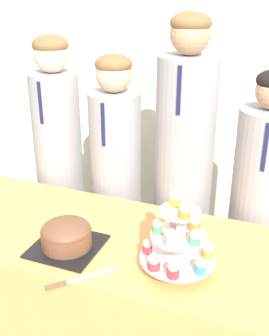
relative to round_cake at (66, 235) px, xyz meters
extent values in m
cube|color=beige|center=(0.11, 1.47, 0.51)|extent=(9.00, 0.06, 2.70)
cube|color=#EF9951|center=(0.11, 0.14, -0.45)|extent=(1.64, 0.67, 0.78)
cube|color=black|center=(0.00, 0.00, -0.05)|extent=(0.27, 0.27, 0.01)
cylinder|color=brown|center=(0.00, 0.00, -0.01)|extent=(0.21, 0.21, 0.07)
ellipsoid|color=brown|center=(0.00, 0.00, 0.03)|extent=(0.20, 0.20, 0.07)
cube|color=silver|center=(0.18, -0.13, -0.06)|extent=(0.14, 0.15, 0.00)
cube|color=brown|center=(0.08, -0.23, -0.06)|extent=(0.07, 0.07, 0.01)
cylinder|color=silver|center=(0.46, 0.03, 0.07)|extent=(0.02, 0.02, 0.25)
cylinder|color=silver|center=(0.46, 0.03, -0.01)|extent=(0.28, 0.28, 0.01)
cylinder|color=silver|center=(0.46, 0.03, 0.09)|extent=(0.21, 0.21, 0.01)
cylinder|color=silver|center=(0.46, 0.03, 0.19)|extent=(0.15, 0.15, 0.01)
cylinder|color=#3893DB|center=(0.56, -0.03, 0.01)|extent=(0.04, 0.04, 0.03)
sphere|color=#F4E5C6|center=(0.56, -0.03, 0.04)|extent=(0.04, 0.04, 0.04)
cylinder|color=orange|center=(0.56, 0.08, 0.01)|extent=(0.04, 0.04, 0.03)
sphere|color=white|center=(0.56, 0.08, 0.03)|extent=(0.04, 0.04, 0.04)
cylinder|color=#E5333D|center=(0.48, 0.14, 0.01)|extent=(0.04, 0.04, 0.03)
sphere|color=#F4E5C6|center=(0.48, 0.14, 0.04)|extent=(0.04, 0.04, 0.04)
cylinder|color=#3893DB|center=(0.38, 0.11, 0.00)|extent=(0.04, 0.04, 0.02)
sphere|color=silver|center=(0.38, 0.11, 0.03)|extent=(0.03, 0.03, 0.03)
cylinder|color=#E5333D|center=(0.34, 0.02, 0.01)|extent=(0.04, 0.04, 0.03)
sphere|color=silver|center=(0.34, 0.02, 0.03)|extent=(0.04, 0.04, 0.04)
cylinder|color=#E5333D|center=(0.40, -0.07, 0.01)|extent=(0.05, 0.05, 0.03)
sphere|color=#F4E5C6|center=(0.40, -0.07, 0.03)|extent=(0.04, 0.04, 0.04)
cylinder|color=#E5333D|center=(0.48, -0.09, 0.01)|extent=(0.04, 0.04, 0.03)
sphere|color=beige|center=(0.48, -0.09, 0.04)|extent=(0.04, 0.04, 0.04)
cylinder|color=orange|center=(0.51, 0.08, 0.11)|extent=(0.05, 0.05, 0.03)
sphere|color=silver|center=(0.51, 0.08, 0.14)|extent=(0.05, 0.05, 0.05)
cylinder|color=pink|center=(0.43, 0.09, 0.11)|extent=(0.05, 0.05, 0.03)
sphere|color=silver|center=(0.43, 0.09, 0.14)|extent=(0.04, 0.04, 0.04)
cylinder|color=#4CB766|center=(0.38, 0.01, 0.11)|extent=(0.04, 0.04, 0.03)
sphere|color=white|center=(0.38, 0.01, 0.13)|extent=(0.04, 0.04, 0.04)
cylinder|color=pink|center=(0.45, -0.05, 0.11)|extent=(0.05, 0.05, 0.03)
sphere|color=beige|center=(0.45, -0.05, 0.14)|extent=(0.04, 0.04, 0.04)
cylinder|color=#4CB766|center=(0.53, -0.01, 0.11)|extent=(0.04, 0.04, 0.03)
sphere|color=silver|center=(0.53, -0.01, 0.13)|extent=(0.04, 0.04, 0.04)
cylinder|color=orange|center=(0.49, -0.01, 0.21)|extent=(0.04, 0.04, 0.03)
sphere|color=beige|center=(0.49, -0.01, 0.23)|extent=(0.04, 0.04, 0.04)
cylinder|color=yellow|center=(0.43, 0.06, 0.21)|extent=(0.05, 0.05, 0.03)
sphere|color=silver|center=(0.43, 0.06, 0.23)|extent=(0.05, 0.05, 0.05)
cylinder|color=#939399|center=(-0.43, 0.67, -0.17)|extent=(0.27, 0.27, 1.34)
sphere|color=beige|center=(-0.43, 0.67, 0.60)|extent=(0.19, 0.19, 0.19)
ellipsoid|color=brown|center=(-0.43, 0.67, 0.65)|extent=(0.19, 0.19, 0.10)
cube|color=#191E47|center=(-0.43, 0.53, 0.38)|extent=(0.02, 0.01, 0.22)
cylinder|color=#939399|center=(-0.08, 0.67, -0.20)|extent=(0.28, 0.28, 1.27)
sphere|color=#D6AD89|center=(-0.08, 0.67, 0.52)|extent=(0.18, 0.18, 0.18)
ellipsoid|color=brown|center=(-0.08, 0.67, 0.57)|extent=(0.19, 0.19, 0.10)
cube|color=#191E47|center=(-0.08, 0.53, 0.30)|extent=(0.02, 0.01, 0.22)
cylinder|color=#939399|center=(0.30, 0.67, -0.10)|extent=(0.30, 0.30, 1.47)
sphere|color=tan|center=(0.30, 0.67, 0.73)|extent=(0.18, 0.18, 0.18)
ellipsoid|color=brown|center=(0.30, 0.67, 0.78)|extent=(0.19, 0.19, 0.10)
cube|color=#191E47|center=(0.30, 0.52, 0.51)|extent=(0.02, 0.01, 0.22)
cylinder|color=#939399|center=(0.70, 0.67, -0.21)|extent=(0.29, 0.29, 1.26)
cube|color=#191E47|center=(0.70, 0.52, 0.29)|extent=(0.02, 0.01, 0.22)
camera|label=1|loc=(0.79, -1.25, 0.94)|focal=45.00mm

